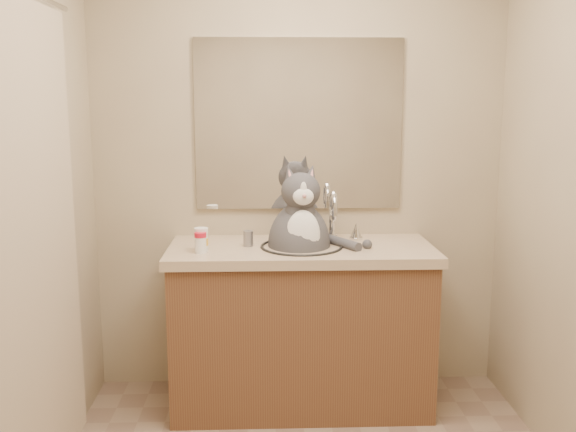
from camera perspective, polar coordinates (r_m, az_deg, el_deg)
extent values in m
cube|color=tan|center=(3.48, 0.93, 4.02)|extent=(2.20, 0.01, 2.40)
cube|color=tan|center=(1.03, 8.55, -11.36)|extent=(2.20, 0.01, 2.40)
cube|color=brown|center=(3.38, 1.16, -10.14)|extent=(1.30, 0.55, 0.80)
cube|color=tan|center=(3.26, 1.18, -3.12)|extent=(1.34, 0.59, 0.05)
torus|color=black|center=(3.23, 1.21, -2.73)|extent=(0.42, 0.42, 0.02)
ellipsoid|color=white|center=(3.25, 1.20, -4.06)|extent=(0.40, 0.40, 0.15)
cylinder|color=silver|center=(3.39, 3.91, -0.44)|extent=(0.03, 0.03, 0.18)
torus|color=silver|center=(3.31, 4.05, 0.88)|extent=(0.03, 0.16, 0.16)
cone|color=silver|center=(3.42, 6.07, -1.25)|extent=(0.06, 0.06, 0.08)
cube|color=white|center=(3.44, 0.96, 8.12)|extent=(1.10, 0.02, 0.90)
cube|color=beige|center=(2.52, -22.16, -3.77)|extent=(0.01, 1.20, 1.90)
ellipsoid|color=#46464B|center=(3.26, 0.99, -2.59)|extent=(0.35, 0.38, 0.43)
ellipsoid|color=white|center=(3.14, 1.32, -1.88)|extent=(0.18, 0.11, 0.27)
ellipsoid|color=#46464B|center=(3.17, 1.14, 2.23)|extent=(0.21, 0.19, 0.19)
ellipsoid|color=white|center=(3.09, 1.37, 1.73)|extent=(0.11, 0.06, 0.08)
sphere|color=#D88C8C|center=(3.06, 1.46, 1.79)|extent=(0.02, 0.02, 0.02)
cone|color=#46464B|center=(3.16, 0.13, 3.81)|extent=(0.09, 0.07, 0.09)
cone|color=#46464B|center=(3.18, 2.08, 3.84)|extent=(0.09, 0.07, 0.09)
cylinder|color=#46464B|center=(3.26, 4.71, -2.34)|extent=(0.19, 0.27, 0.05)
cylinder|color=white|center=(3.13, -7.78, -2.57)|extent=(0.07, 0.07, 0.08)
cylinder|color=red|center=(3.12, -7.80, -1.67)|extent=(0.07, 0.07, 0.02)
cylinder|color=white|center=(3.17, -7.71, -2.28)|extent=(0.07, 0.07, 0.09)
cylinder|color=yellow|center=(3.17, -7.71, -2.28)|extent=(0.07, 0.07, 0.04)
cylinder|color=white|center=(3.16, -7.73, -1.27)|extent=(0.07, 0.07, 0.02)
cylinder|color=gray|center=(3.24, -3.56, -2.01)|extent=(0.06, 0.06, 0.08)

